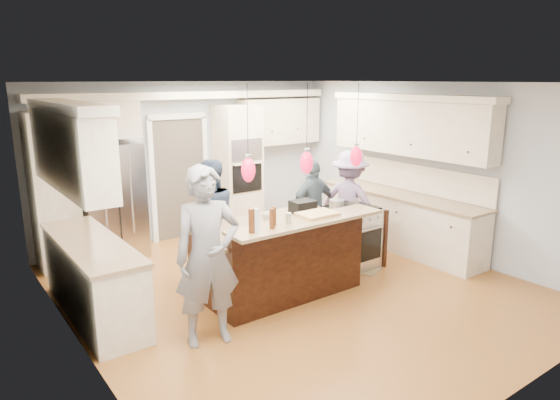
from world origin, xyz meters
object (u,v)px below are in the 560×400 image
at_px(person_far_left, 210,218).
at_px(island_range, 351,237).
at_px(kitchen_island, 277,256).
at_px(person_bar_end, 208,257).
at_px(refrigerator, 112,201).

bearing_deg(person_far_left, island_range, 161.67).
bearing_deg(kitchen_island, island_range, 3.07).
bearing_deg(island_range, person_bar_end, -165.59).
bearing_deg(person_bar_end, person_far_left, 73.71).
relative_size(island_range, person_bar_end, 0.48).
height_order(person_bar_end, person_far_left, person_bar_end).
xyz_separation_m(kitchen_island, person_far_left, (-0.41, 1.05, 0.35)).
bearing_deg(person_bar_end, refrigerator, 102.09).
xyz_separation_m(refrigerator, person_bar_end, (-0.05, -3.20, 0.06)).
height_order(refrigerator, person_far_left, refrigerator).
height_order(kitchen_island, person_bar_end, person_bar_end).
distance_m(refrigerator, island_range, 3.71).
xyz_separation_m(kitchen_island, person_bar_end, (-1.35, -0.63, 0.47)).
height_order(island_range, person_far_left, person_far_left).
relative_size(kitchen_island, person_bar_end, 1.10).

